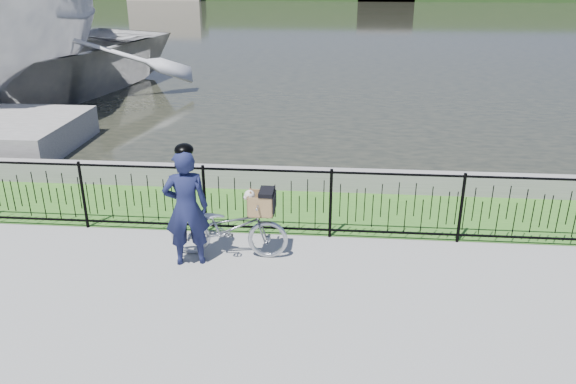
{
  "coord_description": "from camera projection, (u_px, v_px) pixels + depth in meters",
  "views": [
    {
      "loc": [
        1.03,
        -6.45,
        4.09
      ],
      "look_at": [
        0.38,
        1.0,
        1.0
      ],
      "focal_mm": 35.0,
      "sensor_mm": 36.0,
      "label": 1
    }
  ],
  "objects": [
    {
      "name": "grass_strip",
      "position": [
        274.0,
        209.0,
        9.98
      ],
      "size": [
        60.0,
        2.0,
        0.01
      ],
      "primitive_type": "cube",
      "color": "#386E22",
      "rests_on": "ground"
    },
    {
      "name": "boat_near",
      "position": [
        22.0,
        27.0,
        17.08
      ],
      "size": [
        6.57,
        11.58,
        6.02
      ],
      "color": "silver",
      "rests_on": "water"
    },
    {
      "name": "bicycle_rig",
      "position": [
        230.0,
        227.0,
        8.24
      ],
      "size": [
        1.75,
        0.61,
        1.09
      ],
      "color": "#A2A6AD",
      "rests_on": "ground"
    },
    {
      "name": "ground",
      "position": [
        253.0,
        287.0,
        7.58
      ],
      "size": [
        120.0,
        120.0,
        0.0
      ],
      "primitive_type": "plane",
      "color": "gray",
      "rests_on": "ground"
    },
    {
      "name": "water",
      "position": [
        323.0,
        26.0,
        37.96
      ],
      "size": [
        120.0,
        120.0,
        0.0
      ],
      "primitive_type": "plane",
      "color": "#27281E",
      "rests_on": "ground"
    },
    {
      "name": "quay_wall",
      "position": [
        280.0,
        178.0,
        10.82
      ],
      "size": [
        60.0,
        0.3,
        0.4
      ],
      "primitive_type": "cube",
      "color": "gray",
      "rests_on": "ground"
    },
    {
      "name": "fence",
      "position": [
        267.0,
        202.0,
        8.84
      ],
      "size": [
        14.0,
        0.06,
        1.15
      ],
      "primitive_type": null,
      "color": "black",
      "rests_on": "ground"
    },
    {
      "name": "cyclist",
      "position": [
        186.0,
        206.0,
        7.89
      ],
      "size": [
        0.72,
        0.56,
        1.8
      ],
      "color": "#161B3E",
      "rests_on": "ground"
    }
  ]
}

